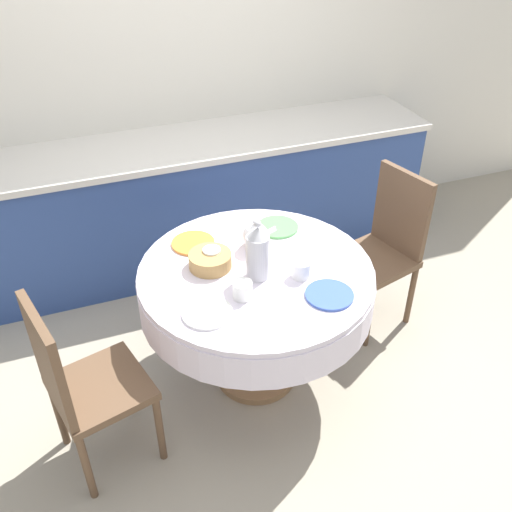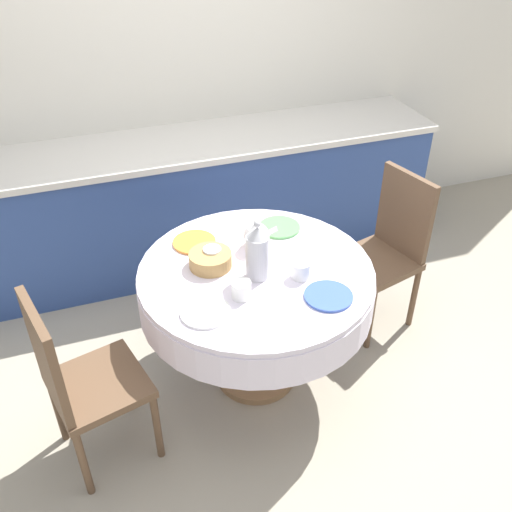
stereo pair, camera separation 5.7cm
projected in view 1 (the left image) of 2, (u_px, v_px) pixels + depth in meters
ground_plane at (256, 375)px, 3.19m from camera, size 12.00×12.00×0.00m
wall_back at (170, 62)px, 3.64m from camera, size 7.00×0.05×2.60m
kitchen_counter at (192, 202)px, 3.88m from camera, size 3.24×0.64×0.89m
dining_table at (256, 290)px, 2.84m from camera, size 1.16×1.16×0.74m
chair_left at (385, 243)px, 3.33m from camera, size 0.49×0.49×0.96m
chair_right at (80, 382)px, 2.45m from camera, size 0.49×0.49×0.96m
plate_near_left at (207, 313)px, 2.50m from camera, size 0.22×0.22×0.01m
cup_near_left at (243, 290)px, 2.57m from camera, size 0.09×0.09×0.08m
plate_near_right at (329, 295)px, 2.60m from camera, size 0.22×0.22×0.01m
cup_near_right at (301, 269)px, 2.70m from camera, size 0.09×0.09×0.08m
plate_far_left at (193, 243)px, 2.94m from camera, size 0.22×0.22×0.01m
cup_far_left at (212, 256)px, 2.78m from camera, size 0.09×0.09×0.08m
plate_far_right at (278, 227)px, 3.07m from camera, size 0.22×0.22×0.01m
cup_far_right at (254, 237)px, 2.92m from camera, size 0.09×0.09×0.08m
coffee_carafe at (258, 253)px, 2.64m from camera, size 0.11×0.11×0.31m
teapot at (256, 236)px, 2.87m from camera, size 0.18×0.13×0.17m
bread_basket at (210, 260)px, 2.77m from camera, size 0.21×0.21×0.07m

